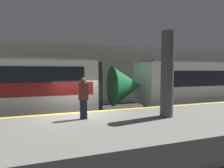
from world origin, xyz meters
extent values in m
plane|color=#33302D|center=(0.00, 0.00, 0.00)|extent=(120.00, 120.00, 0.00)
cube|color=slate|center=(0.00, -2.23, 0.52)|extent=(40.00, 4.46, 1.04)
cube|color=#EAD14C|center=(0.00, -0.15, 1.04)|extent=(40.00, 0.30, 0.01)
cube|color=#B2AD9E|center=(0.00, 6.82, 2.65)|extent=(50.00, 0.15, 5.29)
cylinder|color=#47474C|center=(3.56, -1.97, 2.88)|extent=(0.55, 0.55, 3.68)
cone|color=#238447|center=(3.61, 2.67, 1.98)|extent=(2.20, 2.68, 2.68)
sphere|color=#F2EFCC|center=(2.66, 2.67, 1.53)|extent=(0.20, 0.20, 0.20)
cube|color=black|center=(1.40, 2.67, 1.89)|extent=(0.25, 2.76, 2.40)
cube|color=black|center=(1.40, 2.67, 3.09)|extent=(0.25, 2.48, 0.96)
sphere|color=#EA4C42|center=(1.55, 2.04, 1.47)|extent=(0.18, 0.18, 0.18)
sphere|color=#EA4C42|center=(1.55, 3.31, 1.47)|extent=(0.18, 0.18, 0.18)
cube|color=black|center=(0.03, -1.27, 1.44)|extent=(0.28, 0.20, 0.80)
cube|color=brown|center=(0.03, -1.27, 2.19)|extent=(0.38, 0.24, 0.70)
sphere|color=brown|center=(0.03, -1.27, 2.65)|extent=(0.23, 0.23, 0.23)
camera|label=1|loc=(-1.01, -8.43, 3.05)|focal=28.00mm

